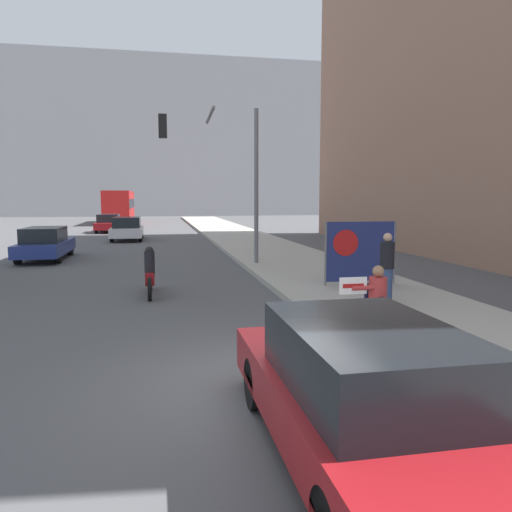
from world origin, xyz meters
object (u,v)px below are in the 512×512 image
object	(u,v)px
traffic_light_pole	(222,158)
jogger_on_sidewalk	(387,267)
car_on_road_midblock	(127,229)
car_on_road_distant	(109,223)
motorcycle_on_road	(150,275)
protest_banner	(360,251)
city_bus_on_road	(119,205)
car_on_road_nearest	(45,243)
seated_protester	(378,296)
parked_car_curbside	(363,393)

from	to	relation	value
traffic_light_pole	jogger_on_sidewalk	bearing A→B (deg)	-69.22
car_on_road_midblock	car_on_road_distant	xyz separation A→B (m)	(-1.82, 7.93, -0.02)
jogger_on_sidewalk	car_on_road_distant	xyz separation A→B (m)	(-9.02, 29.22, -0.31)
jogger_on_sidewalk	motorcycle_on_road	distance (m)	6.28
traffic_light_pole	protest_banner	bearing A→B (deg)	-58.76
protest_banner	motorcycle_on_road	xyz separation A→B (m)	(-5.90, 0.48, -0.57)
traffic_light_pole	city_bus_on_road	size ratio (longest dim) A/B	0.53
jogger_on_sidewalk	car_on_road_nearest	world-z (taller)	jogger_on_sidewalk
jogger_on_sidewalk	car_on_road_nearest	distance (m)	15.48
protest_banner	car_on_road_midblock	xyz separation A→B (m)	(-7.52, 18.91, -0.40)
traffic_light_pole	motorcycle_on_road	world-z (taller)	traffic_light_pole
car_on_road_distant	city_bus_on_road	world-z (taller)	city_bus_on_road
car_on_road_nearest	seated_protester	bearing A→B (deg)	-58.16
seated_protester	car_on_road_nearest	size ratio (longest dim) A/B	0.26
car_on_road_nearest	traffic_light_pole	bearing A→B (deg)	-29.21
car_on_road_nearest	motorcycle_on_road	bearing A→B (deg)	-63.08
jogger_on_sidewalk	traffic_light_pole	bearing A→B (deg)	-32.56
traffic_light_pole	car_on_road_midblock	bearing A→B (deg)	107.46
jogger_on_sidewalk	car_on_road_midblock	size ratio (longest dim) A/B	0.37
seated_protester	motorcycle_on_road	world-z (taller)	seated_protester
parked_car_curbside	car_on_road_midblock	size ratio (longest dim) A/B	1.03
traffic_light_pole	seated_protester	bearing A→B (deg)	-80.92
car_on_road_nearest	city_bus_on_road	size ratio (longest dim) A/B	0.43
protest_banner	car_on_road_distant	xyz separation A→B (m)	(-9.33, 26.85, -0.43)
protest_banner	car_on_road_distant	world-z (taller)	protest_banner
car_on_road_distant	car_on_road_nearest	bearing A→B (deg)	-93.51
protest_banner	car_on_road_nearest	distance (m)	14.01
protest_banner	traffic_light_pole	size ratio (longest dim) A/B	0.37
jogger_on_sidewalk	traffic_light_pole	world-z (taller)	traffic_light_pole
protest_banner	city_bus_on_road	bearing A→B (deg)	103.11
seated_protester	city_bus_on_road	world-z (taller)	city_bus_on_road
seated_protester	traffic_light_pole	bearing A→B (deg)	108.39
parked_car_curbside	city_bus_on_road	bearing A→B (deg)	96.64
jogger_on_sidewalk	car_on_road_distant	size ratio (longest dim) A/B	0.36
car_on_road_distant	jogger_on_sidewalk	bearing A→B (deg)	-72.85
seated_protester	city_bus_on_road	distance (m)	46.08
seated_protester	traffic_light_pole	world-z (taller)	traffic_light_pole
jogger_on_sidewalk	motorcycle_on_road	world-z (taller)	jogger_on_sidewalk
seated_protester	car_on_road_nearest	bearing A→B (deg)	131.16
car_on_road_midblock	city_bus_on_road	size ratio (longest dim) A/B	0.41
jogger_on_sidewalk	city_bus_on_road	bearing A→B (deg)	-41.33
car_on_road_distant	traffic_light_pole	bearing A→B (deg)	-74.20
jogger_on_sidewalk	car_on_road_midblock	xyz separation A→B (m)	(-7.20, 21.29, -0.29)
car_on_road_distant	city_bus_on_road	size ratio (longest dim) A/B	0.42
jogger_on_sidewalk	car_on_road_midblock	world-z (taller)	jogger_on_sidewalk
car_on_road_distant	motorcycle_on_road	bearing A→B (deg)	-82.57
parked_car_curbside	car_on_road_nearest	distance (m)	19.41
motorcycle_on_road	traffic_light_pole	bearing A→B (deg)	61.64
city_bus_on_road	parked_car_curbside	bearing A→B (deg)	-83.36
car_on_road_distant	protest_banner	bearing A→B (deg)	-70.83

